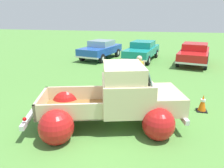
% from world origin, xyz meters
% --- Properties ---
extents(ground_plane, '(80.00, 80.00, 0.00)m').
position_xyz_m(ground_plane, '(0.00, 0.00, 0.00)').
color(ground_plane, '#548C3D').
extents(vintage_pickup_truck, '(4.98, 3.72, 1.96)m').
position_xyz_m(vintage_pickup_truck, '(0.37, 0.11, 0.76)').
color(vintage_pickup_truck, black).
rests_on(vintage_pickup_truck, ground).
extents(show_car_0, '(2.77, 4.53, 1.43)m').
position_xyz_m(show_car_0, '(-3.02, 10.07, 0.78)').
color(show_car_0, black).
rests_on(show_car_0, ground).
extents(show_car_1, '(2.54, 4.83, 1.43)m').
position_xyz_m(show_car_1, '(0.22, 10.25, 0.78)').
color(show_car_1, black).
rests_on(show_car_1, ground).
extents(show_car_2, '(2.79, 4.82, 1.43)m').
position_xyz_m(show_car_2, '(3.90, 9.82, 0.78)').
color(show_car_2, black).
rests_on(show_car_2, ground).
extents(spectator_0, '(0.49, 0.47, 1.73)m').
position_xyz_m(spectator_0, '(0.74, 2.73, 0.99)').
color(spectator_0, black).
rests_on(spectator_0, ground).
extents(lane_cone_0, '(0.36, 0.36, 0.63)m').
position_xyz_m(lane_cone_0, '(3.16, 1.66, 0.31)').
color(lane_cone_0, black).
rests_on(lane_cone_0, ground).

